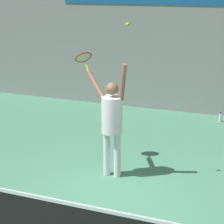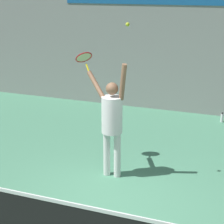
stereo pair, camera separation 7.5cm
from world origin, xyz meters
The scene contains 6 objects.
ground_plane centered at (0.00, 0.00, 0.00)m, with size 18.00×18.00×0.00m, color #4C8C6B.
back_wall centered at (0.00, 5.94, 2.50)m, with size 18.00×0.10×5.00m.
tennis_player centered at (-0.44, 1.39, 1.15)m, with size 0.98×0.60×2.21m.
tennis_racket centered at (-1.21, 1.89, 2.15)m, with size 0.42×0.43×0.39m.
tennis_ball centered at (-0.13, 1.32, 2.87)m, with size 0.07×0.07×0.07m.
water_bottle centered at (1.16, 5.38, 0.12)m, with size 0.08×0.08×0.26m.
Camera 2 is at (2.12, -5.21, 3.52)m, focal length 65.00 mm.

